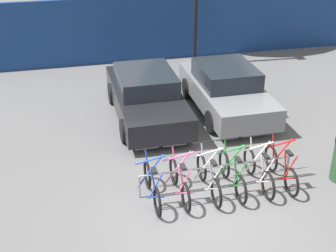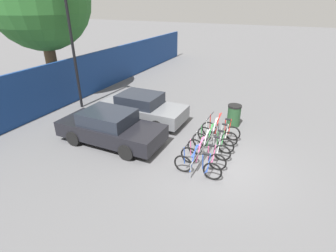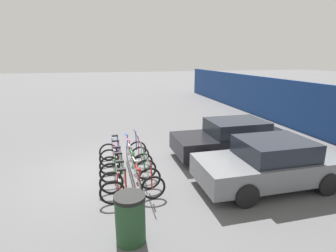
% 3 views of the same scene
% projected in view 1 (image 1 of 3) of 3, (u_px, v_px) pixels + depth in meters
% --- Properties ---
extents(ground_plane, '(120.00, 120.00, 0.00)m').
position_uv_depth(ground_plane, '(201.00, 208.00, 9.93)').
color(ground_plane, '#59595B').
extents(hoarding_wall, '(36.00, 0.16, 2.48)m').
position_uv_depth(hoarding_wall, '(128.00, 30.00, 17.55)').
color(hoarding_wall, navy).
rests_on(hoarding_wall, ground).
extents(bike_rack, '(3.54, 0.04, 0.57)m').
position_uv_depth(bike_rack, '(216.00, 169.00, 10.40)').
color(bike_rack, gray).
rests_on(bike_rack, ground).
extents(bicycle_blue, '(0.68, 1.71, 1.05)m').
position_uv_depth(bicycle_blue, '(152.00, 186.00, 10.01)').
color(bicycle_blue, black).
rests_on(bicycle_blue, ground).
extents(bicycle_pink, '(0.68, 1.71, 1.05)m').
position_uv_depth(bicycle_pink, '(180.00, 182.00, 10.14)').
color(bicycle_pink, black).
rests_on(bicycle_pink, ground).
extents(bicycle_silver, '(0.68, 1.71, 1.05)m').
position_uv_depth(bicycle_silver, '(209.00, 178.00, 10.28)').
color(bicycle_silver, black).
rests_on(bicycle_silver, ground).
extents(bicycle_green, '(0.68, 1.71, 1.05)m').
position_uv_depth(bicycle_green, '(232.00, 175.00, 10.39)').
color(bicycle_green, black).
rests_on(bicycle_green, ground).
extents(bicycle_white, '(0.68, 1.71, 1.05)m').
position_uv_depth(bicycle_white, '(259.00, 171.00, 10.52)').
color(bicycle_white, black).
rests_on(bicycle_white, ground).
extents(bicycle_red, '(0.68, 1.71, 1.05)m').
position_uv_depth(bicycle_red, '(281.00, 168.00, 10.63)').
color(bicycle_red, black).
rests_on(bicycle_red, ground).
extents(car_black, '(1.91, 4.41, 1.40)m').
position_uv_depth(car_black, '(146.00, 95.00, 13.48)').
color(car_black, black).
rests_on(car_black, ground).
extents(car_grey, '(1.91, 4.22, 1.40)m').
position_uv_depth(car_grey, '(226.00, 89.00, 13.90)').
color(car_grey, slate).
rests_on(car_grey, ground).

